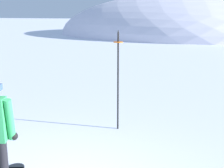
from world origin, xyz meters
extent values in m
ellipsoid|color=white|center=(-5.11, 37.45, 0.00)|extent=(32.71, 29.44, 10.32)
cylinder|color=black|center=(-0.94, 1.10, 0.01)|extent=(0.28, 0.28, 0.02)
cylinder|color=black|center=(-0.70, 0.62, 0.43)|extent=(0.15, 0.15, 0.82)
cylinder|color=#2D9351|center=(-0.39, 0.50, 1.13)|extent=(0.17, 0.20, 0.57)
sphere|color=black|center=(-0.39, 0.55, 0.88)|extent=(0.11, 0.11, 0.11)
cylinder|color=black|center=(-0.10, 3.40, 1.04)|extent=(0.04, 0.04, 2.09)
cylinder|color=orange|center=(-0.10, 3.40, 1.91)|extent=(0.20, 0.20, 0.02)
cone|color=black|center=(-0.10, 3.40, 2.13)|extent=(0.04, 0.04, 0.08)
camera|label=1|loc=(2.32, -2.27, 2.47)|focal=47.59mm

